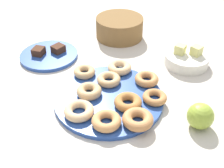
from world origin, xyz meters
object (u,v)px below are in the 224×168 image
object	(u,v)px
donut_1	(147,79)
melon_chunk_left	(180,49)
donut_5	(89,91)
donut_9	(155,97)
brownie_near	(39,51)
fruit_bowl	(186,59)
donut_6	(138,119)
donut_0	(84,72)
donut_7	(79,111)
cake_plate	(49,55)
donut_plate	(109,98)
melon_chunk_right	(196,50)
donut_3	(109,80)
donut_4	(106,121)
donut_2	(128,102)
basket	(119,27)
donut_8	(120,67)
brownie_far	(58,49)
apple	(200,116)

from	to	relation	value
donut_1	melon_chunk_left	xyz separation A→B (m)	(0.08, 0.19, 0.03)
donut_5	donut_9	bearing A→B (deg)	13.39
brownie_near	fruit_bowl	size ratio (longest dim) A/B	0.27
donut_6	donut_0	bearing A→B (deg)	146.30
donut_1	donut_7	world-z (taller)	same
cake_plate	brownie_near	size ratio (longest dim) A/B	4.96
donut_plate	melon_chunk_right	world-z (taller)	melon_chunk_right
donut_3	donut_5	world-z (taller)	donut_5
donut_4	cake_plate	xyz separation A→B (m)	(-0.37, 0.29, -0.02)
donut_2	donut_9	bearing A→B (deg)	37.68
donut_1	brownie_near	size ratio (longest dim) A/B	1.79
basket	fruit_bowl	world-z (taller)	basket
donut_4	donut_8	xyz separation A→B (m)	(-0.06, 0.27, 0.00)
donut_3	donut_6	xyz separation A→B (m)	(0.15, -0.15, 0.00)
donut_9	fruit_bowl	distance (m)	0.28
donut_5	donut_4	bearing A→B (deg)	-45.77
donut_5	fruit_bowl	size ratio (longest dim) A/B	0.49
donut_8	donut_1	bearing A→B (deg)	-16.54
donut_plate	brownie_near	world-z (taller)	brownie_near
donut_plate	cake_plate	xyz separation A→B (m)	(-0.33, 0.17, -0.00)
donut_6	cake_plate	size ratio (longest dim) A/B	0.40
donut_2	donut_6	bearing A→B (deg)	-51.07
donut_1	donut_8	size ratio (longest dim) A/B	0.95
donut_1	donut_0	bearing A→B (deg)	-170.50
donut_1	donut_2	bearing A→B (deg)	-98.78
donut_8	donut_9	world-z (taller)	donut_8
donut_9	basket	world-z (taller)	basket
donut_1	donut_7	size ratio (longest dim) A/B	0.91
donut_0	donut_7	xyz separation A→B (m)	(0.07, -0.19, 0.00)
brownie_near	brownie_far	world-z (taller)	same
donut_plate	cake_plate	bearing A→B (deg)	153.05
cake_plate	donut_0	bearing A→B (deg)	-22.31
donut_5	donut_3	bearing A→B (deg)	67.03
donut_2	apple	xyz separation A→B (m)	(0.22, 0.01, 0.01)
donut_8	melon_chunk_left	size ratio (longest dim) A/B	2.42
donut_plate	donut_8	bearing A→B (deg)	96.65
melon_chunk_left	melon_chunk_right	distance (m)	0.06
melon_chunk_left	donut_5	bearing A→B (deg)	-125.87
donut_3	apple	bearing A→B (deg)	-14.81
donut_8	donut_plate	bearing A→B (deg)	-83.35
donut_plate	donut_1	bearing A→B (deg)	52.20
donut_1	brownie_far	world-z (taller)	brownie_far
brownie_near	basket	world-z (taller)	basket
donut_6	apple	size ratio (longest dim) A/B	1.17
donut_0	brownie_far	distance (m)	0.20
donut_1	donut_8	world-z (taller)	donut_8
donut_8	apple	size ratio (longest dim) A/B	1.11
cake_plate	donut_2	bearing A→B (deg)	-24.93
donut_6	fruit_bowl	size ratio (longest dim) A/B	0.54
donut_2	melon_chunk_left	distance (m)	0.35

